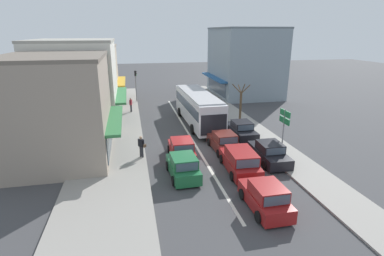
{
  "coord_description": "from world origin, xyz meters",
  "views": [
    {
      "loc": [
        -5.03,
        -21.56,
        9.01
      ],
      "look_at": [
        -0.1,
        2.11,
        1.2
      ],
      "focal_mm": 28.0,
      "sensor_mm": 36.0,
      "label": 1
    }
  ],
  "objects": [
    {
      "name": "street_tree_right",
      "position": [
        6.02,
        6.87,
        1.95
      ],
      "size": [
        1.96,
        1.87,
        4.12
      ],
      "color": "brown",
      "rests_on": "ground"
    },
    {
      "name": "sedan_queue_gap_filler",
      "position": [
        1.97,
        -0.44,
        0.66
      ],
      "size": [
        2.0,
        4.25,
        1.47
      ],
      "color": "#561E19",
      "rests_on": "ground"
    },
    {
      "name": "building_right_far",
      "position": [
        11.48,
        20.2,
        4.79
      ],
      "size": [
        9.36,
        10.96,
        9.59
      ],
      "color": "#84939E",
      "rests_on": "ground"
    },
    {
      "name": "shopfront_mid_block",
      "position": [
        -10.18,
        10.04,
        4.15
      ],
      "size": [
        8.54,
        9.03,
        8.3
      ],
      "color": "silver",
      "rests_on": "ground"
    },
    {
      "name": "hatchback_queue_far_back",
      "position": [
        -2.01,
        -4.24,
        0.71
      ],
      "size": [
        1.91,
        3.75,
        1.54
      ],
      "color": "#1E6638",
      "rests_on": "ground"
    },
    {
      "name": "hatchback_adjacent_lane_lead",
      "position": [
        -1.59,
        -1.32,
        0.71
      ],
      "size": [
        1.89,
        3.74,
        1.54
      ],
      "color": "maroon",
      "rests_on": "ground"
    },
    {
      "name": "ground_plane",
      "position": [
        0.0,
        0.0,
        0.0
      ],
      "size": [
        140.0,
        140.0,
        0.0
      ],
      "primitive_type": "plane",
      "color": "#3F3F42"
    },
    {
      "name": "sidewalk_left",
      "position": [
        -6.8,
        6.0,
        0.07
      ],
      "size": [
        5.2,
        44.0,
        0.14
      ],
      "primitive_type": "cube",
      "color": "gray",
      "rests_on": "ground"
    },
    {
      "name": "pedestrian_browsing_midblock",
      "position": [
        -5.07,
        12.78,
        1.07
      ],
      "size": [
        0.33,
        0.54,
        1.63
      ],
      "color": "#333338",
      "rests_on": "sidewalk_left"
    },
    {
      "name": "wagon_adjacent_lane_trail",
      "position": [
        1.88,
        -4.2,
        0.75
      ],
      "size": [
        2.1,
        4.58,
        1.58
      ],
      "color": "maroon",
      "rests_on": "ground"
    },
    {
      "name": "pedestrian_with_handbag_near",
      "position": [
        -4.49,
        -0.78,
        1.07
      ],
      "size": [
        0.59,
        0.51,
        1.63
      ],
      "color": "#333338",
      "rests_on": "sidewalk_left"
    },
    {
      "name": "directional_road_sign",
      "position": [
        5.99,
        -2.2,
        2.7
      ],
      "size": [
        0.1,
        1.4,
        3.6
      ],
      "color": "gray",
      "rests_on": "ground"
    },
    {
      "name": "kerb_right",
      "position": [
        6.2,
        6.0,
        0.06
      ],
      "size": [
        2.8,
        44.0,
        0.12
      ],
      "primitive_type": "cube",
      "color": "gray",
      "rests_on": "ground"
    },
    {
      "name": "city_bus",
      "position": [
        1.53,
        6.91,
        1.88
      ],
      "size": [
        2.92,
        10.91,
        3.23
      ],
      "color": "silver",
      "rests_on": "ground"
    },
    {
      "name": "hatchback_behind_bus_near",
      "position": [
        1.58,
        -8.81,
        0.71
      ],
      "size": [
        1.84,
        3.71,
        1.54
      ],
      "color": "maroon",
      "rests_on": "ground"
    },
    {
      "name": "traffic_light_downstreet",
      "position": [
        -4.26,
        18.21,
        2.85
      ],
      "size": [
        0.33,
        0.24,
        4.2
      ],
      "color": "gray",
      "rests_on": "ground"
    },
    {
      "name": "shopfront_far_end",
      "position": [
        -10.18,
        19.25,
        3.68
      ],
      "size": [
        8.24,
        8.78,
        7.36
      ],
      "color": "#B2A38E",
      "rests_on": "ground"
    },
    {
      "name": "shopfront_corner_near",
      "position": [
        -10.18,
        0.85,
        3.75
      ],
      "size": [
        7.89,
        8.69,
        7.5
      ],
      "color": "gray",
      "rests_on": "ground"
    },
    {
      "name": "lane_centre_line",
      "position": [
        0.0,
        4.0,
        0.0
      ],
      "size": [
        0.2,
        28.0,
        0.01
      ],
      "primitive_type": "cube",
      "color": "silver",
      "rests_on": "ground"
    },
    {
      "name": "parked_sedan_kerb_second",
      "position": [
        4.44,
        2.3,
        0.66
      ],
      "size": [
        1.92,
        4.21,
        1.47
      ],
      "color": "black",
      "rests_on": "ground"
    },
    {
      "name": "parked_sedan_kerb_front",
      "position": [
        4.51,
        -3.11,
        0.66
      ],
      "size": [
        1.95,
        4.23,
        1.47
      ],
      "color": "black",
      "rests_on": "ground"
    }
  ]
}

